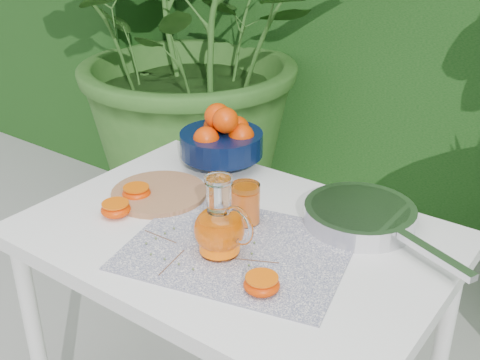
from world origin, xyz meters
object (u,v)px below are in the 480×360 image
Objects in this scene: fruit_bowl at (222,138)px; juice_pitcher at (220,227)px; cutting_board at (159,193)px; saute_pan at (361,215)px; white_table at (235,260)px.

fruit_bowl and juice_pitcher have the same top height.
juice_pitcher is at bearing -22.35° from cutting_board.
white_table is at bearing -138.06° from saute_pan.
juice_pitcher is 0.38× the size of saute_pan.
cutting_board is at bearing -94.17° from fruit_bowl.
cutting_board is 0.92× the size of fruit_bowl.
cutting_board is at bearing 174.32° from white_table.
white_table is 3.93× the size of cutting_board.
saute_pan reaches higher than white_table.
white_table is 0.33m from saute_pan.
white_table is 0.18m from juice_pitcher.
white_table is at bearing 107.63° from juice_pitcher.
juice_pitcher is at bearing -53.04° from fruit_bowl.
fruit_bowl is (0.02, 0.25, 0.08)m from cutting_board.
cutting_board reaches higher than white_table.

